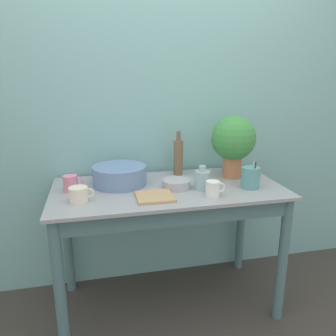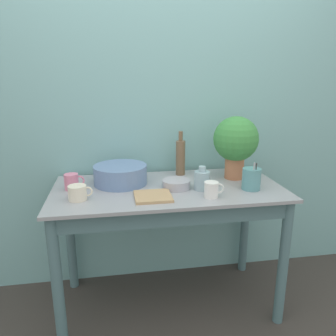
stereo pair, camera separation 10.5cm
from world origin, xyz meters
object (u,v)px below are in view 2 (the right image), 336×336
Objects in this scene: bowl_wash_large at (120,175)px; mug_white at (212,190)px; bottle_short at (202,180)px; mug_cream at (78,193)px; potted_plant at (236,141)px; mug_pink at (72,182)px; bottle_tall at (180,157)px; bowl_small_steel at (176,184)px; utensil_cup at (251,179)px; tray_board at (153,196)px.

bowl_wash_large is 2.91× the size of mug_white.
bowl_wash_large is at bearing 157.74° from bottle_short.
potted_plant is at bearing 13.63° from mug_cream.
bowl_wash_large is at bearing 45.75° from mug_cream.
mug_pink is at bearing -168.10° from bowl_wash_large.
bottle_tall is 0.75m from mug_cream.
bottle_short is 0.85× the size of bowl_small_steel.
mug_cream is 1.00m from utensil_cup.
bowl_wash_large is at bearing 146.42° from mug_white.
mug_white reaches higher than tray_board.
potted_plant is 0.76m from bowl_wash_large.
mug_white is at bearing -79.71° from bottle_tall.
mug_white reaches higher than bowl_small_steel.
mug_white is 0.33m from tray_board.
bottle_short reaches higher than tray_board.
mug_pink is at bearing 170.12° from bottle_short.
bottle_tall is at bearing 133.91° from utensil_cup.
mug_cream is 0.41m from tray_board.
bowl_wash_large is at bearing -162.26° from bottle_tall.
utensil_cup reaches higher than bowl_wash_large.
potted_plant is 0.49m from bowl_small_steel.
bowl_small_steel is (-0.08, -0.27, -0.10)m from bottle_tall.
bowl_small_steel is 0.97× the size of utensil_cup.
utensil_cup is at bearing -84.96° from potted_plant.
mug_cream is at bearing -179.58° from utensil_cup.
tray_board is at bearing -5.00° from mug_cream.
mug_pink is at bearing 161.19° from mug_white.
mug_pink is (-0.05, 0.18, 0.01)m from mug_cream.
mug_pink is at bearing 105.45° from mug_cream.
utensil_cup is at bearing 4.12° from tray_board.
utensil_cup is at bearing -46.09° from bottle_tall.
potted_plant is at bearing -22.35° from bottle_tall.
utensil_cup is (1.00, 0.01, 0.02)m from mug_cream.
potted_plant is 2.35× the size of utensil_cup.
bowl_small_steel is at bearing 10.40° from mug_cream.
bowl_wash_large is 0.36m from bowl_small_steel.
bottle_tall is 0.49m from tray_board.
mug_pink is at bearing 170.49° from utensil_cup.
bowl_wash_large is at bearing 162.75° from utensil_cup.
utensil_cup is at bearing 0.42° from mug_cream.
tray_board is (-0.57, -0.27, -0.24)m from potted_plant.
bottle_short is at bearing -9.88° from mug_pink.
bowl_wash_large is at bearing 179.51° from potted_plant.
bowl_small_steel is (0.33, -0.14, -0.03)m from bowl_wash_large.
bottle_tall is (-0.33, 0.14, -0.12)m from potted_plant.
bowl_small_steel is (-0.16, 0.19, -0.02)m from mug_white.
bottle_tall is 0.34m from bottle_short.
bowl_wash_large is at bearing 156.87° from bowl_small_steel.
mug_white is at bearing -161.67° from utensil_cup.
mug_pink is 1.05× the size of mug_white.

